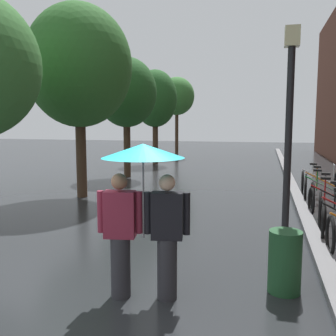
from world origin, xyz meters
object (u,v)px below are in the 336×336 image
(street_tree_1, at_px, (79,66))
(street_lamp_post, at_px, (289,123))
(parked_bicycle_7, at_px, (324,185))
(parked_bicycle_6, at_px, (324,190))
(street_tree_3, at_px, (155,99))
(parked_bicycle_5, at_px, (333,195))
(parked_bicycle_8, at_px, (319,181))
(couple_under_umbrella, at_px, (143,198))
(litter_bin, at_px, (285,262))
(street_tree_4, at_px, (177,97))
(parked_bicycle_4, at_px, (333,201))
(street_tree_2, at_px, (126,93))

(street_tree_1, height_order, street_lamp_post, street_tree_1)
(parked_bicycle_7, bearing_deg, parked_bicycle_6, -96.43)
(street_tree_3, xyz_separation_m, parked_bicycle_5, (7.57, -9.21, -3.13))
(street_tree_1, relative_size, parked_bicycle_5, 5.29)
(street_tree_1, distance_m, street_tree_3, 9.36)
(parked_bicycle_7, bearing_deg, parked_bicycle_8, 91.67)
(couple_under_umbrella, relative_size, litter_bin, 2.38)
(parked_bicycle_8, distance_m, couple_under_umbrella, 9.16)
(street_tree_3, bearing_deg, parked_bicycle_5, -50.56)
(parked_bicycle_5, bearing_deg, street_tree_4, 118.52)
(street_tree_3, height_order, parked_bicycle_5, street_tree_3)
(parked_bicycle_7, relative_size, litter_bin, 1.34)
(parked_bicycle_4, relative_size, street_lamp_post, 0.29)
(couple_under_umbrella, distance_m, street_lamp_post, 3.01)
(street_tree_2, relative_size, couple_under_umbrella, 2.43)
(parked_bicycle_4, bearing_deg, parked_bicycle_7, 87.41)
(street_tree_1, bearing_deg, litter_bin, -43.07)
(street_tree_1, height_order, street_tree_2, street_tree_1)
(street_tree_4, xyz_separation_m, litter_bin, (5.93, -19.12, -3.49))
(couple_under_umbrella, height_order, street_lamp_post, street_lamp_post)
(parked_bicycle_4, xyz_separation_m, couple_under_umbrella, (-3.15, -5.28, 0.95))
(street_tree_3, distance_m, parked_bicycle_4, 12.88)
(street_lamp_post, relative_size, litter_bin, 4.52)
(street_tree_1, bearing_deg, couple_under_umbrella, -56.64)
(parked_bicycle_7, xyz_separation_m, couple_under_umbrella, (-3.26, -7.71, 0.95))
(street_tree_1, relative_size, litter_bin, 6.77)
(parked_bicycle_6, bearing_deg, parked_bicycle_8, 87.42)
(parked_bicycle_4, bearing_deg, street_tree_3, 126.59)
(street_tree_4, bearing_deg, couple_under_umbrella, -78.17)
(litter_bin, bearing_deg, parked_bicycle_4, 73.87)
(street_tree_1, bearing_deg, parked_bicycle_8, 19.56)
(street_tree_2, relative_size, parked_bicycle_6, 4.28)
(parked_bicycle_4, xyz_separation_m, street_lamp_post, (-1.28, -3.13, 1.90))
(street_lamp_post, bearing_deg, parked_bicycle_5, 70.47)
(street_tree_4, xyz_separation_m, parked_bicycle_4, (7.28, -14.45, -3.54))
(parked_bicycle_4, height_order, street_lamp_post, street_lamp_post)
(parked_bicycle_8, relative_size, litter_bin, 1.31)
(street_tree_2, relative_size, parked_bicycle_5, 4.52)
(couple_under_umbrella, bearing_deg, street_tree_1, 123.36)
(parked_bicycle_7, height_order, litter_bin, parked_bicycle_7)
(parked_bicycle_5, xyz_separation_m, parked_bicycle_7, (-0.01, 1.60, 0.00))
(street_tree_2, relative_size, parked_bicycle_4, 4.38)
(street_tree_2, bearing_deg, street_tree_1, -88.09)
(parked_bicycle_4, relative_size, parked_bicycle_5, 1.03)
(parked_bicycle_6, height_order, parked_bicycle_7, same)
(parked_bicycle_4, height_order, parked_bicycle_7, same)
(street_tree_1, height_order, parked_bicycle_6, street_tree_1)
(parked_bicycle_4, relative_size, parked_bicycle_8, 1.01)
(street_tree_1, distance_m, litter_bin, 8.59)
(street_tree_4, bearing_deg, parked_bicycle_4, -63.26)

